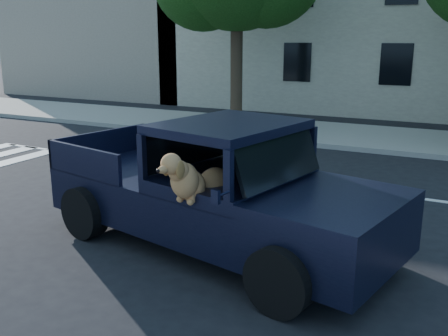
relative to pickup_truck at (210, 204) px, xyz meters
The scene contains 5 objects.
ground 0.96m from the pickup_truck, 121.87° to the left, with size 120.00×120.00×0.00m, color black.
far_sidewalk 9.80m from the pickup_truck, 92.08° to the left, with size 60.00×4.00×0.15m, color gray.
lane_stripes 4.35m from the pickup_truck, 67.49° to the left, with size 21.60×0.14×0.01m, color silver, non-canonical shape.
building_left 23.20m from the pickup_truck, 131.97° to the left, with size 12.00×6.00×8.00m, color tan.
pickup_truck is the anchor object (origin of this frame).
Camera 1 is at (3.87, -7.09, 3.20)m, focal length 40.00 mm.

